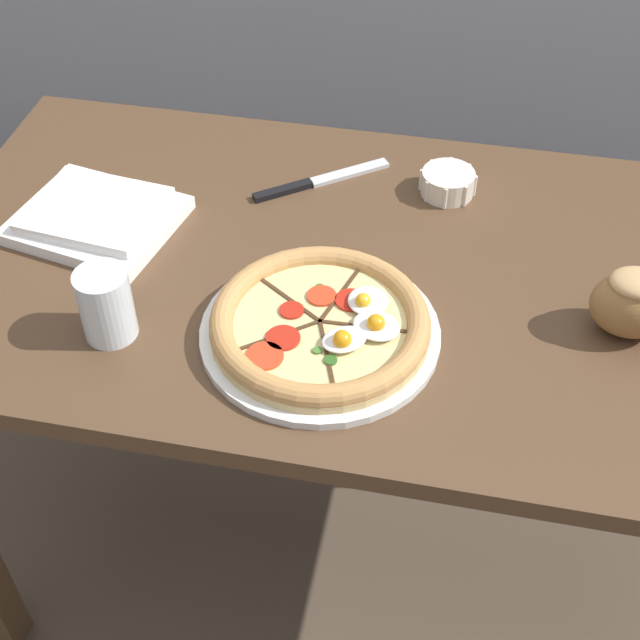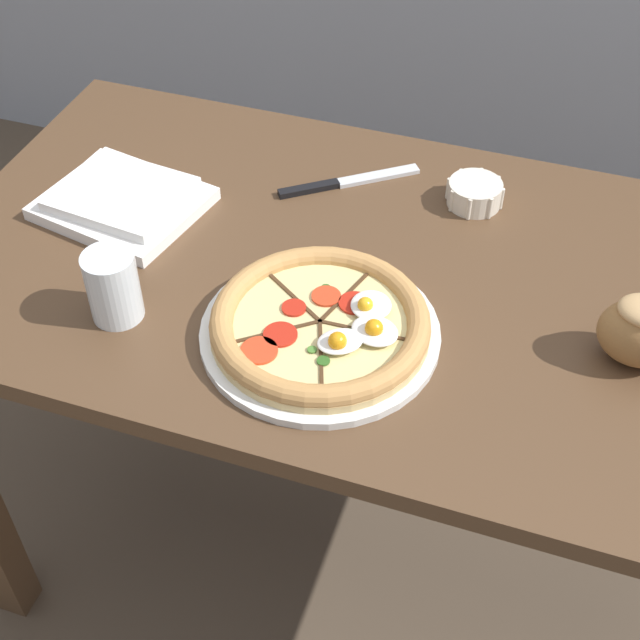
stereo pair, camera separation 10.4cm
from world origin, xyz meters
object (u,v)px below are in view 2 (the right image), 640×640
object	(u,v)px
pizza	(321,325)
water_glass	(114,290)
ramekin_bowl	(475,193)
dining_table	(382,334)
knife_spare	(347,182)
napkin_folded	(123,200)

from	to	relation	value
pizza	water_glass	world-z (taller)	water_glass
ramekin_bowl	water_glass	size ratio (longest dim) A/B	0.89
dining_table	knife_spare	xyz separation A→B (m)	(-0.12, 0.19, 0.12)
pizza	water_glass	size ratio (longest dim) A/B	3.14
pizza	water_glass	distance (m)	0.28
napkin_folded	knife_spare	xyz separation A→B (m)	(0.30, 0.17, -0.01)
napkin_folded	knife_spare	size ratio (longest dim) A/B	1.32
knife_spare	dining_table	bearing A→B (deg)	-94.94
pizza	ramekin_bowl	world-z (taller)	pizza
ramekin_bowl	water_glass	world-z (taller)	water_glass
ramekin_bowl	knife_spare	xyz separation A→B (m)	(-0.20, -0.01, -0.02)
dining_table	water_glass	size ratio (longest dim) A/B	13.14
dining_table	water_glass	world-z (taller)	water_glass
knife_spare	water_glass	bearing A→B (deg)	-154.65
pizza	napkin_folded	world-z (taller)	pizza
ramekin_bowl	napkin_folded	xyz separation A→B (m)	(-0.50, -0.18, -0.00)
water_glass	ramekin_bowl	bearing A→B (deg)	44.50
knife_spare	water_glass	distance (m)	0.43
pizza	knife_spare	xyz separation A→B (m)	(-0.07, 0.33, -0.02)
dining_table	ramekin_bowl	distance (m)	0.26
pizza	water_glass	bearing A→B (deg)	-170.21
pizza	napkin_folded	size ratio (longest dim) A/B	1.21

